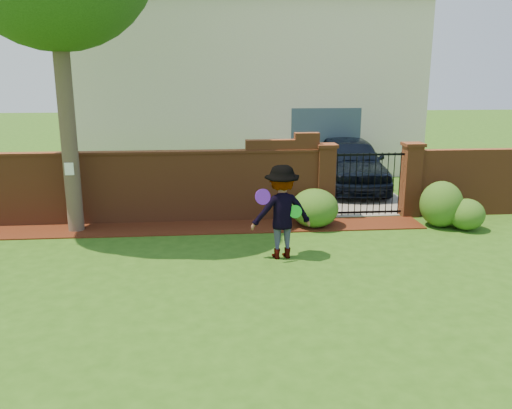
{
  "coord_description": "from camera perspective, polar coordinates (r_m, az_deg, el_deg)",
  "views": [
    {
      "loc": [
        -0.48,
        -8.66,
        3.63
      ],
      "look_at": [
        0.42,
        1.4,
        1.05
      ],
      "focal_mm": 36.92,
      "sensor_mm": 36.0,
      "label": 1
    }
  ],
  "objects": [
    {
      "name": "pillar_left",
      "position": [
        13.26,
        7.54,
        2.56
      ],
      "size": [
        0.5,
        0.5,
        1.88
      ],
      "color": "brown",
      "rests_on": "ground"
    },
    {
      "name": "shrub_middle",
      "position": [
        13.24,
        19.43,
        0.04
      ],
      "size": [
        1.0,
        1.0,
        1.1
      ],
      "primitive_type": "ellipsoid",
      "color": "#205218",
      "rests_on": "ground"
    },
    {
      "name": "paper_notice",
      "position": [
        12.46,
        -19.59,
        3.65
      ],
      "size": [
        0.2,
        0.01,
        0.28
      ],
      "primitive_type": "cube",
      "color": "white",
      "rests_on": "tree"
    },
    {
      "name": "car",
      "position": [
        16.67,
        10.29,
        4.35
      ],
      "size": [
        2.24,
        4.88,
        1.62
      ],
      "primitive_type": "imported",
      "rotation": [
        0.0,
        0.0,
        -0.07
      ],
      "color": "black",
      "rests_on": "ground"
    },
    {
      "name": "frisbee_green",
      "position": [
        10.2,
        4.29,
        -0.77
      ],
      "size": [
        0.26,
        0.12,
        0.26
      ],
      "primitive_type": "cylinder",
      "rotation": [
        1.43,
        0.0,
        -0.24
      ],
      "color": "green",
      "rests_on": "man"
    },
    {
      "name": "pillar_right",
      "position": [
        13.9,
        16.43,
        2.65
      ],
      "size": [
        0.5,
        0.5,
        1.88
      ],
      "color": "brown",
      "rests_on": "ground"
    },
    {
      "name": "brick_wall_return",
      "position": [
        14.77,
        23.65,
        2.26
      ],
      "size": [
        4.0,
        0.25,
        1.7
      ],
      "primitive_type": "cube",
      "color": "brown",
      "rests_on": "ground"
    },
    {
      "name": "mulch_bed",
      "position": [
        12.54,
        -7.06,
        -2.54
      ],
      "size": [
        11.1,
        1.08,
        0.03
      ],
      "primitive_type": "cube",
      "color": "#3C160A",
      "rests_on": "ground"
    },
    {
      "name": "driveway",
      "position": [
        17.51,
        8.13,
        2.23
      ],
      "size": [
        3.2,
        8.0,
        0.01
      ],
      "primitive_type": "cube",
      "color": "gray",
      "rests_on": "ground"
    },
    {
      "name": "shrub_right",
      "position": [
        13.22,
        21.84,
        -1.0
      ],
      "size": [
        0.83,
        0.83,
        0.74
      ],
      "primitive_type": "ellipsoid",
      "color": "#205218",
      "rests_on": "ground"
    },
    {
      "name": "ground",
      "position": [
        9.4,
        -1.81,
        -8.42
      ],
      "size": [
        80.0,
        80.0,
        0.01
      ],
      "primitive_type": "cube",
      "color": "#295415",
      "rests_on": "ground"
    },
    {
      "name": "brick_wall",
      "position": [
        13.04,
        -11.76,
        2.05
      ],
      "size": [
        8.7,
        0.31,
        2.16
      ],
      "color": "brown",
      "rests_on": "ground"
    },
    {
      "name": "frisbee_purple",
      "position": [
        9.91,
        0.74,
        0.85
      ],
      "size": [
        0.31,
        0.17,
        0.3
      ],
      "primitive_type": "cylinder",
      "rotation": [
        1.36,
        0.0,
        0.27
      ],
      "color": "#5D1CAF",
      "rests_on": "man"
    },
    {
      "name": "shrub_left",
      "position": [
        12.55,
        6.38,
        -0.39
      ],
      "size": [
        1.13,
        1.13,
        0.92
      ],
      "primitive_type": "ellipsoid",
      "color": "#205218",
      "rests_on": "ground"
    },
    {
      "name": "man",
      "position": [
        10.3,
        2.81,
        -0.86
      ],
      "size": [
        1.28,
        0.84,
        1.87
      ],
      "primitive_type": "imported",
      "rotation": [
        0.0,
        0.0,
        3.27
      ],
      "color": "gray",
      "rests_on": "ground"
    },
    {
      "name": "iron_gate",
      "position": [
        13.56,
        12.07,
        2.19
      ],
      "size": [
        1.78,
        0.03,
        1.6
      ],
      "color": "black",
      "rests_on": "ground"
    },
    {
      "name": "house",
      "position": [
        20.71,
        -1.05,
        13.03
      ],
      "size": [
        12.4,
        6.4,
        6.3
      ],
      "color": "#F1E8CA",
      "rests_on": "ground"
    }
  ]
}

